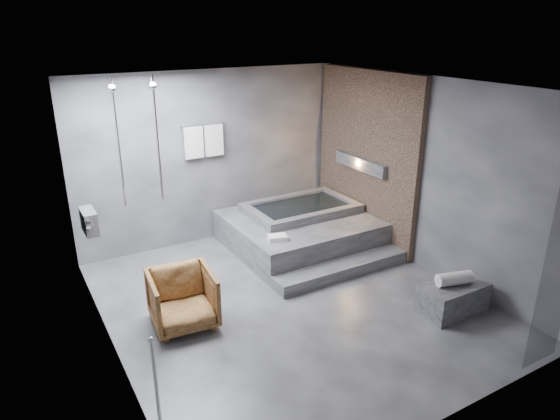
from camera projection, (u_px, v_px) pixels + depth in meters
room at (308, 167)px, 6.38m from camera, size 5.00×5.04×2.82m
tub_deck at (299, 231)px, 8.19m from camera, size 2.20×2.00×0.50m
tub_step at (342, 269)px, 7.29m from camera, size 2.20×0.36×0.18m
concrete_bench at (453, 298)px, 6.34m from camera, size 0.86×0.48×0.38m
driftwood_chair at (183, 299)px, 6.00m from camera, size 0.82×0.84×0.70m
rolled_towel at (455, 279)px, 6.24m from camera, size 0.49×0.28×0.17m
deck_towel at (277, 238)px, 7.25m from camera, size 0.31×0.26×0.07m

